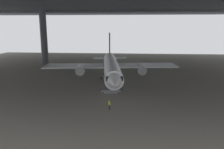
{
  "coord_description": "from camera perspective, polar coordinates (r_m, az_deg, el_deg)",
  "views": [
    {
      "loc": [
        3.8,
        -47.19,
        12.41
      ],
      "look_at": [
        0.12,
        -1.78,
        2.43
      ],
      "focal_mm": 35.69,
      "sensor_mm": 36.0,
      "label": 1
    }
  ],
  "objects": [
    {
      "name": "crew_worker_by_stairs",
      "position": [
        43.68,
        2.61,
        -2.9
      ],
      "size": [
        0.33,
        0.52,
        1.63
      ],
      "color": "#232838",
      "rests_on": "ground_plane"
    },
    {
      "name": "crew_worker_near_nose",
      "position": [
        33.71,
        -0.7,
        -7.6
      ],
      "size": [
        0.31,
        0.53,
        1.59
      ],
      "color": "#232838",
      "rests_on": "ground_plane"
    },
    {
      "name": "airplane_main",
      "position": [
        50.7,
        -0.21,
        1.99
      ],
      "size": [
        32.33,
        33.27,
        10.56
      ],
      "color": "white",
      "rests_on": "ground_plane"
    },
    {
      "name": "hangar_structure",
      "position": [
        61.37,
        0.97,
        17.68
      ],
      "size": [
        121.0,
        99.0,
        18.77
      ],
      "color": "#4C4F54",
      "rests_on": "ground_plane"
    },
    {
      "name": "ground_plane",
      "position": [
        48.94,
        0.02,
        -2.33
      ],
      "size": [
        110.0,
        110.0,
        0.0
      ],
      "primitive_type": "plane",
      "color": "gray"
    },
    {
      "name": "boarding_stairs",
      "position": [
        42.25,
        -0.41,
        -3.71
      ],
      "size": [
        4.15,
        1.93,
        4.47
      ],
      "color": "slate",
      "rests_on": "ground_plane"
    }
  ]
}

